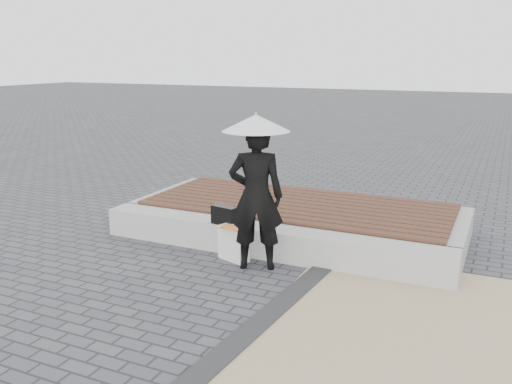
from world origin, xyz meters
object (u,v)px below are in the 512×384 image
(handbag, at_px, (224,215))
(canvas_tote, at_px, (234,243))
(woman, at_px, (256,197))
(parasol, at_px, (256,123))
(seating_ledge, at_px, (266,241))

(handbag, xyz_separation_m, canvas_tote, (0.25, -0.21, -0.30))
(woman, distance_m, canvas_tote, 0.82)
(parasol, bearing_deg, handbag, 152.83)
(parasol, xyz_separation_m, handbag, (-0.63, 0.33, -1.33))
(parasol, bearing_deg, seating_ledge, 98.76)
(seating_ledge, bearing_deg, handbag, -164.33)
(seating_ledge, height_order, canvas_tote, canvas_tote)
(woman, relative_size, parasol, 1.77)
(woman, height_order, canvas_tote, woman)
(woman, bearing_deg, canvas_tote, -39.61)
(seating_ledge, bearing_deg, parasol, -81.24)
(parasol, relative_size, canvas_tote, 2.33)
(seating_ledge, relative_size, woman, 2.66)
(seating_ledge, xyz_separation_m, canvas_tote, (-0.31, -0.36, 0.03))
(seating_ledge, height_order, woman, woman)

